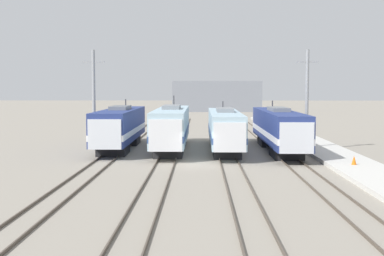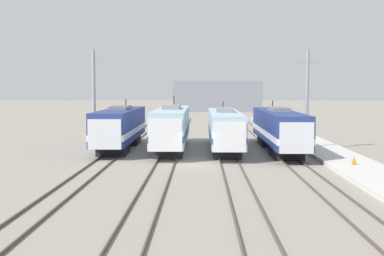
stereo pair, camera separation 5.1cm
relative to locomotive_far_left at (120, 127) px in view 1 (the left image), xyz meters
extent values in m
plane|color=gray|center=(7.54, -9.56, -2.16)|extent=(400.00, 400.00, 0.00)
cube|color=#4C4238|center=(-0.72, -9.56, -2.09)|extent=(0.07, 120.00, 0.15)
cube|color=#4C4238|center=(0.72, -9.56, -2.09)|extent=(0.07, 120.00, 0.15)
cube|color=#4C4238|center=(4.31, -9.56, -2.09)|extent=(0.07, 120.00, 0.15)
cube|color=#4C4238|center=(5.74, -9.56, -2.09)|extent=(0.07, 120.00, 0.15)
cube|color=#4C4238|center=(9.33, -9.56, -2.09)|extent=(0.07, 120.00, 0.15)
cube|color=#4C4238|center=(10.77, -9.56, -2.09)|extent=(0.07, 120.00, 0.15)
cube|color=#4C4238|center=(14.35, -9.56, -2.09)|extent=(0.07, 120.00, 0.15)
cube|color=#4C4238|center=(15.79, -9.56, -2.09)|extent=(0.07, 120.00, 0.15)
cube|color=black|center=(0.00, -3.80, -1.69)|extent=(2.52, 3.77, 0.95)
cube|color=black|center=(0.00, 4.77, -1.69)|extent=(2.52, 3.77, 0.95)
cube|color=navy|center=(0.00, 0.48, 0.24)|extent=(2.96, 17.14, 2.89)
cube|color=silver|center=(0.00, 0.48, -0.34)|extent=(3.00, 17.18, 0.52)
cube|color=silver|center=(0.00, -7.22, 0.02)|extent=(2.72, 1.92, 2.46)
cube|color=black|center=(0.00, -8.10, 0.56)|extent=(2.31, 0.08, 0.69)
cube|color=slate|center=(0.00, 0.48, 1.86)|extent=(1.63, 4.28, 0.35)
cylinder|color=#38383D|center=(0.00, 4.25, 2.14)|extent=(0.12, 0.12, 0.92)
cube|color=#232326|center=(5.02, -4.86, -1.69)|extent=(2.44, 4.02, 0.95)
cube|color=#232326|center=(5.02, 4.28, -1.69)|extent=(2.44, 4.02, 0.95)
cube|color=#9EBCCC|center=(5.02, -0.29, 0.29)|extent=(2.87, 18.28, 2.99)
cube|color=navy|center=(5.02, -0.29, -0.31)|extent=(2.91, 18.32, 0.54)
cube|color=silver|center=(5.02, -8.44, 0.06)|extent=(2.64, 2.18, 2.54)
cube|color=black|center=(5.02, -9.45, 0.62)|extent=(2.24, 0.08, 0.71)
cube|color=gray|center=(5.02, -0.29, 1.96)|extent=(1.58, 4.57, 0.35)
cylinder|color=#38383D|center=(5.02, 3.73, 2.38)|extent=(0.12, 0.12, 1.19)
cube|color=#232326|center=(10.05, -5.15, -1.69)|extent=(2.35, 4.06, 0.95)
cube|color=#232326|center=(10.05, 4.08, -1.69)|extent=(2.35, 4.06, 0.95)
cube|color=#9EBCCC|center=(10.05, -0.54, 0.16)|extent=(2.77, 18.45, 2.73)
cube|color=navy|center=(10.05, -0.54, -0.39)|extent=(2.81, 18.49, 0.49)
cube|color=silver|center=(10.05, -8.77, -0.05)|extent=(2.55, 2.19, 2.32)
cube|color=black|center=(10.05, -9.78, 0.46)|extent=(2.17, 0.08, 0.65)
cube|color=gray|center=(10.05, -0.54, 1.70)|extent=(1.52, 4.61, 0.35)
cylinder|color=#38383D|center=(10.05, 3.52, 1.96)|extent=(0.12, 0.12, 0.87)
cube|color=black|center=(15.07, -5.76, -1.69)|extent=(2.42, 4.26, 0.95)
cube|color=black|center=(15.07, 3.93, -1.69)|extent=(2.42, 4.26, 0.95)
cube|color=navy|center=(15.07, -0.91, 0.20)|extent=(2.84, 19.38, 2.82)
cube|color=silver|center=(15.07, -0.91, -0.37)|extent=(2.88, 19.42, 0.51)
cube|color=silver|center=(15.07, -9.76, -0.01)|extent=(2.62, 1.88, 2.39)
cube|color=black|center=(15.07, -10.62, 0.51)|extent=(2.22, 0.08, 0.67)
cube|color=slate|center=(15.07, -0.91, 1.78)|extent=(1.56, 4.84, 0.35)
cylinder|color=#38383D|center=(15.07, 3.35, 2.04)|extent=(0.12, 0.12, 0.87)
cylinder|color=gray|center=(-2.37, -0.41, 2.59)|extent=(0.31, 0.31, 9.51)
cube|color=gray|center=(-2.37, -0.41, 6.21)|extent=(2.09, 0.16, 0.16)
cylinder|color=gray|center=(17.81, -0.41, 2.59)|extent=(0.31, 0.31, 9.51)
cube|color=gray|center=(17.81, -0.41, 6.21)|extent=(2.09, 0.16, 0.16)
cube|color=beige|center=(19.29, -9.56, -2.00)|extent=(4.00, 120.00, 0.32)
cone|color=orange|center=(19.03, -12.02, -1.50)|extent=(0.36, 0.36, 0.67)
cube|color=gray|center=(11.75, 84.33, 1.58)|extent=(21.73, 12.96, 7.49)
camera|label=1|loc=(7.79, -51.02, 3.83)|focal=50.00mm
camera|label=2|loc=(7.84, -51.02, 3.83)|focal=50.00mm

